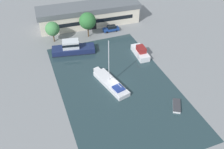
{
  "coord_description": "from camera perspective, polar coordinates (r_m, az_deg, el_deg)",
  "views": [
    {
      "loc": [
        -15.28,
        -37.44,
        35.47
      ],
      "look_at": [
        0.0,
        2.98,
        1.0
      ],
      "focal_mm": 40.0,
      "sensor_mm": 36.0,
      "label": 1
    }
  ],
  "objects": [
    {
      "name": "motor_cruiser",
      "position": [
        64.46,
        -8.98,
        5.97
      ],
      "size": [
        11.33,
        5.56,
        3.43
      ],
      "rotation": [
        0.0,
        0.0,
        1.38
      ],
      "color": "#19234C",
      "rests_on": "water_canal"
    },
    {
      "name": "quay_tree_by_water",
      "position": [
        68.81,
        -13.47,
        10.11
      ],
      "size": [
        3.77,
        3.77,
        5.74
      ],
      "color": "brown",
      "rests_on": "ground"
    },
    {
      "name": "small_dinghy",
      "position": [
        50.68,
        14.54,
        -6.95
      ],
      "size": [
        3.12,
        3.89,
        0.59
      ],
      "rotation": [
        0.0,
        0.0,
        2.6
      ],
      "color": "silver",
      "rests_on": "water_canal"
    },
    {
      "name": "cabin_boat",
      "position": [
        63.01,
        6.5,
        5.12
      ],
      "size": [
        2.87,
        6.91,
        2.68
      ],
      "rotation": [
        0.0,
        0.0,
        -0.05
      ],
      "color": "white",
      "rests_on": "water_canal"
    },
    {
      "name": "water_canal",
      "position": [
        53.79,
        1.12,
        -2.68
      ],
      "size": [
        23.68,
        39.77,
        0.01
      ],
      "primitive_type": "cube",
      "color": "#23383D",
      "rests_on": "ground"
    },
    {
      "name": "parked_car",
      "position": [
        73.53,
        -0.2,
        10.48
      ],
      "size": [
        4.72,
        2.0,
        1.7
      ],
      "rotation": [
        0.0,
        0.0,
        1.52
      ],
      "color": "navy",
      "rests_on": "ground"
    },
    {
      "name": "ground_plane",
      "position": [
        53.79,
        1.12,
        -2.69
      ],
      "size": [
        440.0,
        440.0,
        0.0
      ],
      "primitive_type": "plane",
      "color": "gray"
    },
    {
      "name": "quay_tree_near_building",
      "position": [
        69.29,
        -5.62,
        12.09
      ],
      "size": [
        4.58,
        4.58,
        7.07
      ],
      "color": "brown",
      "rests_on": "ground"
    },
    {
      "name": "sailboat_moored",
      "position": [
        53.69,
        -0.33,
        -1.91
      ],
      "size": [
        5.07,
        11.45,
        10.76
      ],
      "rotation": [
        0.0,
        0.0,
        0.24
      ],
      "color": "silver",
      "rests_on": "water_canal"
    },
    {
      "name": "warehouse_building",
      "position": [
        76.96,
        -5.28,
        13.46
      ],
      "size": [
        30.75,
        9.37,
        5.95
      ],
      "rotation": [
        0.0,
        0.0,
        -0.06
      ],
      "color": "beige",
      "rests_on": "ground"
    }
  ]
}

